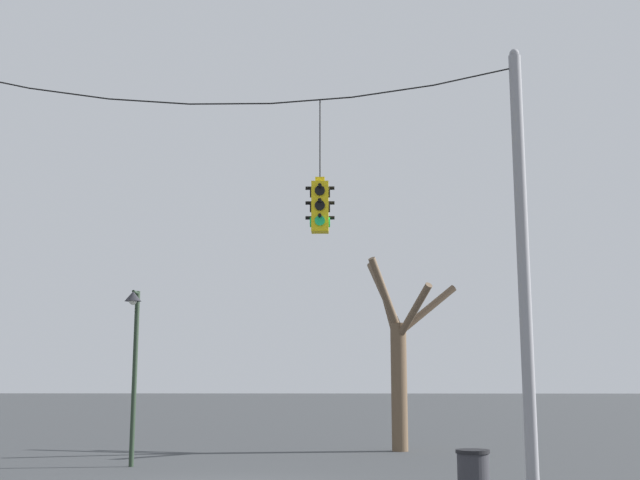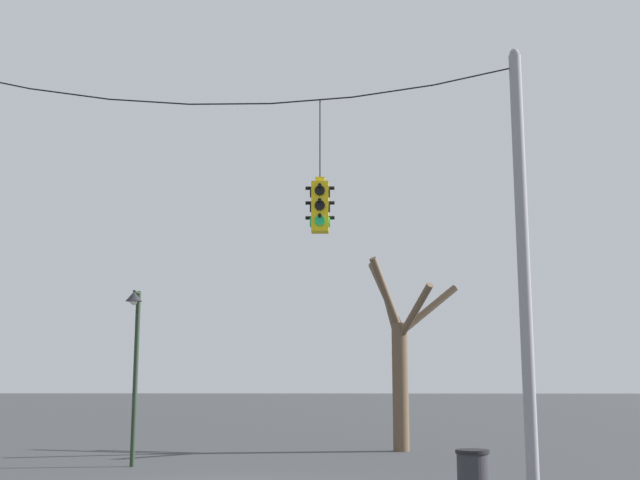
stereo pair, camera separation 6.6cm
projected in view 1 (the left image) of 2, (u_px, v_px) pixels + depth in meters
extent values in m
cylinder|color=gray|center=(523.00, 264.00, 15.69)|extent=(0.24, 0.24, 8.64)
sphere|color=gray|center=(514.00, 54.00, 16.43)|extent=(0.20, 0.20, 0.20)
cylinder|color=black|center=(69.00, 94.00, 16.48)|extent=(1.67, 0.03, 0.27)
cylinder|color=black|center=(149.00, 101.00, 16.41)|extent=(1.67, 0.03, 0.15)
cylinder|color=black|center=(230.00, 104.00, 16.37)|extent=(1.67, 0.03, 0.03)
cylinder|color=black|center=(311.00, 100.00, 16.35)|extent=(1.67, 0.03, 0.15)
cylinder|color=black|center=(393.00, 91.00, 16.35)|extent=(1.67, 0.03, 0.27)
cylinder|color=black|center=(474.00, 76.00, 16.36)|extent=(1.67, 0.03, 0.40)
cube|color=yellow|center=(320.00, 207.00, 15.96)|extent=(0.34, 0.34, 1.01)
cube|color=yellow|center=(320.00, 180.00, 16.06)|extent=(0.19, 0.19, 0.10)
cylinder|color=black|center=(320.00, 139.00, 16.20)|extent=(0.02, 0.02, 1.63)
cylinder|color=black|center=(320.00, 190.00, 15.83)|extent=(0.20, 0.03, 0.20)
cylinder|color=black|center=(320.00, 185.00, 15.80)|extent=(0.07, 0.12, 0.07)
cylinder|color=black|center=(320.00, 205.00, 15.78)|extent=(0.20, 0.03, 0.20)
cylinder|color=black|center=(320.00, 200.00, 15.75)|extent=(0.07, 0.12, 0.07)
cylinder|color=#19C666|center=(320.00, 220.00, 15.73)|extent=(0.20, 0.03, 0.20)
cylinder|color=black|center=(320.00, 216.00, 15.70)|extent=(0.07, 0.12, 0.07)
cylinder|color=black|center=(320.00, 195.00, 16.20)|extent=(0.20, 0.03, 0.20)
cylinder|color=black|center=(320.00, 191.00, 16.26)|extent=(0.07, 0.12, 0.07)
cylinder|color=black|center=(320.00, 209.00, 16.15)|extent=(0.20, 0.03, 0.20)
cylinder|color=black|center=(320.00, 205.00, 16.20)|extent=(0.07, 0.12, 0.07)
cylinder|color=#19C666|center=(320.00, 224.00, 16.09)|extent=(0.20, 0.03, 0.20)
cylinder|color=black|center=(320.00, 220.00, 16.15)|extent=(0.07, 0.12, 0.07)
cylinder|color=black|center=(311.00, 193.00, 16.02)|extent=(0.03, 0.20, 0.20)
cylinder|color=black|center=(309.00, 188.00, 16.03)|extent=(0.12, 0.07, 0.07)
cylinder|color=black|center=(311.00, 207.00, 15.97)|extent=(0.03, 0.20, 0.20)
cylinder|color=black|center=(308.00, 203.00, 15.98)|extent=(0.12, 0.07, 0.07)
cylinder|color=#19C666|center=(311.00, 222.00, 15.92)|extent=(0.03, 0.20, 0.20)
cylinder|color=black|center=(308.00, 218.00, 15.93)|extent=(0.12, 0.07, 0.07)
cylinder|color=black|center=(329.00, 192.00, 16.01)|extent=(0.03, 0.20, 0.20)
cylinder|color=black|center=(331.00, 188.00, 16.03)|extent=(0.12, 0.07, 0.07)
cylinder|color=black|center=(329.00, 207.00, 15.96)|extent=(0.03, 0.20, 0.20)
cylinder|color=black|center=(332.00, 203.00, 15.97)|extent=(0.12, 0.07, 0.07)
cylinder|color=#19C666|center=(329.00, 222.00, 15.91)|extent=(0.03, 0.20, 0.20)
cylinder|color=black|center=(332.00, 218.00, 15.92)|extent=(0.12, 0.07, 0.07)
cylinder|color=#233323|center=(134.00, 377.00, 19.83)|extent=(0.12, 0.12, 4.29)
cylinder|color=#233323|center=(136.00, 292.00, 19.97)|extent=(0.07, 0.45, 0.07)
cone|color=#232328|center=(133.00, 296.00, 19.72)|extent=(0.41, 0.41, 0.24)
sphere|color=silver|center=(133.00, 301.00, 19.70)|extent=(0.18, 0.18, 0.18)
cylinder|color=brown|center=(399.00, 386.00, 23.92)|extent=(0.48, 0.48, 3.77)
cylinder|color=brown|center=(384.00, 294.00, 25.26)|extent=(1.01, 1.95, 2.27)
cylinder|color=brown|center=(391.00, 318.00, 24.92)|extent=(0.60, 1.53, 1.94)
cylinder|color=brown|center=(385.00, 294.00, 23.96)|extent=(1.11, 1.15, 2.16)
cylinder|color=brown|center=(413.00, 312.00, 23.60)|extent=(1.06, 1.61, 1.62)
cylinder|color=brown|center=(426.00, 310.00, 24.47)|extent=(1.94, 0.60, 1.59)
cylinder|color=#2D2D33|center=(473.00, 479.00, 13.55)|extent=(0.54, 0.54, 0.86)
cylinder|color=black|center=(473.00, 451.00, 13.63)|extent=(0.58, 0.58, 0.06)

